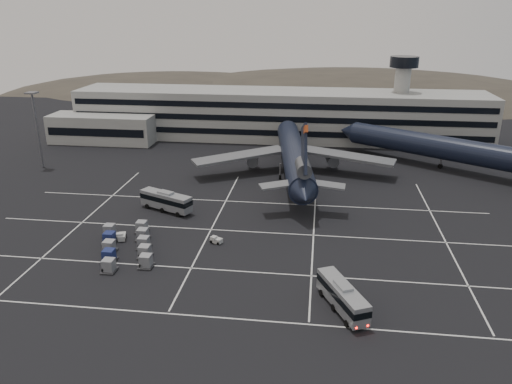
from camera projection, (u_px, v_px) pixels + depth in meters
The scene contains 12 objects.
ground at pixel (241, 241), 83.50m from camera, with size 260.00×260.00×0.00m, color black.
lane_markings at pixel (247, 240), 84.05m from camera, with size 90.00×55.62×0.01m.
terminal at pixel (269, 115), 147.61m from camera, with size 125.00×26.00×24.00m.
hills at pixel (332, 114), 243.59m from camera, with size 352.00×180.00×44.00m.
lightpole_left at pixel (36, 119), 118.63m from camera, with size 2.40×2.40×18.28m.
trijet_main at pixel (294, 155), 113.33m from camera, with size 47.06×57.66×18.08m.
trijet_far at pixel (447, 147), 119.03m from camera, with size 50.90×37.68×18.08m.
bus_near at pixel (342, 295), 64.01m from camera, with size 6.73×10.64×3.74m.
bus_far at pixel (166, 200), 95.45m from camera, with size 11.14×6.96×3.91m.
tug_a at pixel (122, 236), 83.85m from camera, with size 1.87×2.44×1.40m.
tug_b at pixel (217, 240), 82.75m from camera, with size 2.22×1.84×1.24m.
uld_cluster at pixel (127, 245), 80.16m from camera, with size 12.70×17.00×2.00m.
Camera 1 is at (12.27, -74.48, 36.74)m, focal length 35.00 mm.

